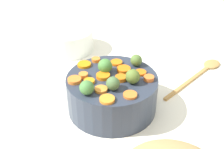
{
  "coord_description": "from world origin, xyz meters",
  "views": [
    {
      "loc": [
        0.48,
        -0.44,
        0.54
      ],
      "look_at": [
        0.03,
        0.02,
        0.13
      ],
      "focal_mm": 45.09,
      "sensor_mm": 36.0,
      "label": 1
    }
  ],
  "objects": [
    {
      "name": "tabletop",
      "position": [
        0.0,
        0.0,
        0.01
      ],
      "size": [
        2.4,
        2.4,
        0.02
      ],
      "primitive_type": "cube",
      "color": "white",
      "rests_on": "ground"
    },
    {
      "name": "carrot_slice_5",
      "position": [
        0.02,
        0.06,
        0.13
      ],
      "size": [
        0.04,
        0.04,
        0.01
      ],
      "primitive_type": "cylinder",
      "rotation": [
        0.0,
        0.0,
        0.1
      ],
      "color": "orange",
      "rests_on": "serving_bowl_carrots"
    },
    {
      "name": "carrot_slice_3",
      "position": [
        0.05,
        0.03,
        0.13
      ],
      "size": [
        0.04,
        0.04,
        0.01
      ],
      "primitive_type": "cylinder",
      "rotation": [
        0.0,
        0.0,
        3.87
      ],
      "color": "orange",
      "rests_on": "serving_bowl_carrots"
    },
    {
      "name": "carrot_slice_9",
      "position": [
        0.05,
        -0.05,
        0.13
      ],
      "size": [
        0.04,
        0.04,
        0.01
      ],
      "primitive_type": "cylinder",
      "rotation": [
        0.0,
        0.0,
        0.34
      ],
      "color": "orange",
      "rests_on": "serving_bowl_carrots"
    },
    {
      "name": "wooden_spoon",
      "position": [
        0.11,
        0.39,
        0.03
      ],
      "size": [
        0.05,
        0.33,
        0.01
      ],
      "color": "#B48548",
      "rests_on": "tabletop"
    },
    {
      "name": "brussels_sprout_0",
      "position": [
        0.08,
        0.04,
        0.14
      ],
      "size": [
        0.04,
        0.04,
        0.04
      ],
      "primitive_type": "sphere",
      "color": "#59722C",
      "rests_on": "serving_bowl_carrots"
    },
    {
      "name": "carrot_slice_6",
      "position": [
        -0.03,
        -0.04,
        0.13
      ],
      "size": [
        0.03,
        0.03,
        0.01
      ],
      "primitive_type": "cylinder",
      "rotation": [
        0.0,
        0.0,
        1.12
      ],
      "color": "orange",
      "rests_on": "serving_bowl_carrots"
    },
    {
      "name": "carrot_slice_0",
      "position": [
        -0.08,
        0.01,
        0.13
      ],
      "size": [
        0.05,
        0.05,
        0.01
      ],
      "primitive_type": "cylinder",
      "rotation": [
        0.0,
        0.0,
        2.14
      ],
      "color": "orange",
      "rests_on": "serving_bowl_carrots"
    },
    {
      "name": "casserole_dish",
      "position": [
        -0.36,
        0.16,
        0.06
      ],
      "size": [
        0.19,
        0.19,
        0.08
      ],
      "primitive_type": "cylinder",
      "color": "white",
      "rests_on": "tabletop"
    },
    {
      "name": "carrot_slice_4",
      "position": [
        0.09,
        -0.06,
        0.13
      ],
      "size": [
        0.05,
        0.05,
        0.01
      ],
      "primitive_type": "cylinder",
      "rotation": [
        0.0,
        0.0,
        4.28
      ],
      "color": "orange",
      "rests_on": "serving_bowl_carrots"
    },
    {
      "name": "carrot_slice_2",
      "position": [
        -0.02,
        0.08,
        0.13
      ],
      "size": [
        0.05,
        0.05,
        0.01
      ],
      "primitive_type": "cylinder",
      "rotation": [
        0.0,
        0.0,
        5.88
      ],
      "color": "orange",
      "rests_on": "serving_bowl_carrots"
    },
    {
      "name": "carrot_slice_8",
      "position": [
        0.1,
        0.08,
        0.13
      ],
      "size": [
        0.04,
        0.04,
        0.01
      ],
      "primitive_type": "cylinder",
      "rotation": [
        0.0,
        0.0,
        2.41
      ],
      "color": "orange",
      "rests_on": "serving_bowl_carrots"
    },
    {
      "name": "brussels_sprout_4",
      "position": [
        0.07,
        -0.02,
        0.14
      ],
      "size": [
        0.04,
        0.04,
        0.04
      ],
      "primitive_type": "sphere",
      "color": "#496B3D",
      "rests_on": "serving_bowl_carrots"
    },
    {
      "name": "brussels_sprout_1",
      "position": [
        0.03,
        0.11,
        0.14
      ],
      "size": [
        0.03,
        0.03,
        0.03
      ],
      "primitive_type": "sphere",
      "color": "#506F32",
      "rests_on": "serving_bowl_carrots"
    },
    {
      "name": "brussels_sprout_2",
      "position": [
        0.03,
        -0.08,
        0.14
      ],
      "size": [
        0.04,
        0.04,
        0.04
      ],
      "primitive_type": "sphere",
      "color": "#467D3D",
      "rests_on": "serving_bowl_carrots"
    },
    {
      "name": "carrot_slice_12",
      "position": [
        -0.07,
        0.05,
        0.13
      ],
      "size": [
        0.04,
        0.04,
        0.01
      ],
      "primitive_type": "cylinder",
      "rotation": [
        0.0,
        0.0,
        3.84
      ],
      "color": "orange",
      "rests_on": "serving_bowl_carrots"
    },
    {
      "name": "brussels_sprout_3",
      "position": [
        -0.01,
        0.02,
        0.14
      ],
      "size": [
        0.04,
        0.04,
        0.04
      ],
      "primitive_type": "sphere",
      "color": "#468139",
      "rests_on": "serving_bowl_carrots"
    },
    {
      "name": "carrot_slice_11",
      "position": [
        -0.04,
        0.05,
        0.13
      ],
      "size": [
        0.04,
        0.04,
        0.01
      ],
      "primitive_type": "cylinder",
      "rotation": [
        0.0,
        0.0,
        1.05
      ],
      "color": "orange",
      "rests_on": "serving_bowl_carrots"
    },
    {
      "name": "carrot_slice_13",
      "position": [
        0.07,
        0.09,
        0.13
      ],
      "size": [
        0.04,
        0.04,
        0.01
      ],
      "primitive_type": "cylinder",
      "rotation": [
        0.0,
        0.0,
        4.13
      ],
      "color": "orange",
      "rests_on": "serving_bowl_carrots"
    },
    {
      "name": "carrot_slice_7",
      "position": [
        0.0,
        -0.04,
        0.13
      ],
      "size": [
        0.04,
        0.04,
        0.01
      ],
      "primitive_type": "cylinder",
      "rotation": [
        0.0,
        0.0,
        1.96
      ],
      "color": "orange",
      "rests_on": "serving_bowl_carrots"
    },
    {
      "name": "carrot_slice_1",
      "position": [
        -0.03,
        -0.07,
        0.13
      ],
      "size": [
        0.05,
        0.05,
        0.01
      ],
      "primitive_type": "cylinder",
      "rotation": [
        0.0,
        0.0,
        2.65
      ],
      "color": "orange",
      "rests_on": "serving_bowl_carrots"
    },
    {
      "name": "serving_bowl_carrots",
      "position": [
        0.03,
        0.02,
        0.07
      ],
      "size": [
        0.25,
        0.25,
        0.1
      ],
      "primitive_type": "cylinder",
      "color": "#2C3445",
      "rests_on": "tabletop"
    },
    {
      "name": "carrot_slice_10",
      "position": [
        0.01,
        -0.0,
        0.13
      ],
      "size": [
        0.05,
        0.05,
        0.01
      ],
      "primitive_type": "cylinder",
      "rotation": [
        0.0,
        0.0,
        4.25
      ],
      "color": "orange",
      "rests_on": "serving_bowl_carrots"
    },
    {
      "name": "carrot_slice_14",
      "position": [
        0.12,
        -0.01,
        0.13
      ],
      "size": [
        0.04,
        0.04,
        0.01
      ],
      "primitive_type": "cylinder",
      "rotation": [
        0.0,
        0.0,
        4.75
      ],
      "color": "orange",
      "rests_on": "serving_bowl_carrots"
    }
  ]
}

